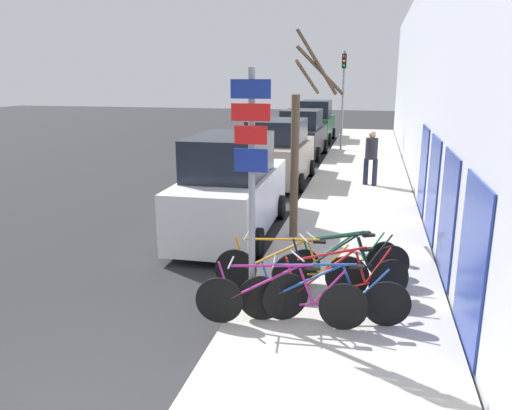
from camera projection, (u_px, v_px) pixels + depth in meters
ground_plane at (274, 192)px, 15.62m from camera, size 80.00×80.00×0.00m
sidewalk_curb at (361, 177)px, 17.68m from camera, size 3.20×32.00×0.15m
building_facade at (420, 86)px, 16.43m from camera, size 0.23×32.00×6.50m
signpost at (252, 181)px, 6.75m from camera, size 0.53×0.11×3.50m
bicycle_0 at (281, 300)px, 6.87m from camera, size 2.39×0.45×0.93m
bicycle_1 at (323, 297)px, 6.96m from camera, size 2.39×0.47×0.91m
bicycle_2 at (339, 285)px, 7.33m from camera, size 2.05×1.31×0.96m
bicycle_3 at (290, 270)px, 7.92m from camera, size 2.47×0.44×0.95m
bicycle_4 at (343, 266)px, 8.07m from camera, size 2.15×1.07×0.95m
bicycle_5 at (344, 260)px, 8.45m from camera, size 1.86×1.03×0.85m
parked_car_0 at (232, 190)px, 11.27m from camera, size 2.03×4.66×2.28m
parked_car_1 at (278, 154)px, 16.79m from camera, size 2.14×4.30×2.15m
parked_car_2 at (302, 136)px, 22.26m from camera, size 2.06×4.20×2.11m
parked_car_3 at (316, 123)px, 27.63m from camera, size 1.94×4.50×2.25m
pedestrian_near at (371, 154)px, 15.75m from camera, size 0.44×0.38×1.73m
street_tree at (298, 150)px, 10.46m from camera, size 1.04×1.41×4.30m
traffic_light at (343, 87)px, 22.94m from camera, size 0.20×0.30×4.50m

